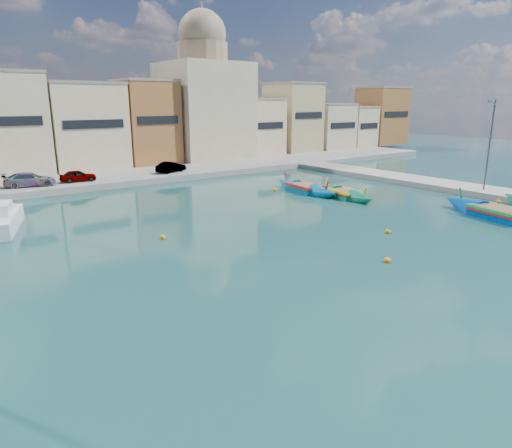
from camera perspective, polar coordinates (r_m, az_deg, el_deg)
name	(u,v)px	position (r m, az deg, el deg)	size (l,w,h in m)	color
ground	(426,252)	(26.31, 20.51, -3.29)	(160.00, 160.00, 0.00)	#143E3D
north_quay	(164,174)	(50.55, -11.45, 6.20)	(80.00, 8.00, 0.60)	gray
north_townhouses	(185,125)	(59.63, -8.92, 12.17)	(83.20, 7.87, 10.19)	beige
church_block	(204,97)	(61.75, -6.53, 15.52)	(10.00, 10.00, 19.10)	#C5B593
quay_street_lamp	(489,145)	(43.44, 27.13, 8.81)	(1.18, 0.16, 8.00)	#595B60
parked_cars	(82,175)	(45.89, -20.91, 5.74)	(17.72, 2.47, 1.23)	#4C1919
luzzu_cyan_mid	(305,189)	(41.14, 6.13, 4.37)	(2.78, 8.61, 2.50)	#00669D
luzzu_green	(345,195)	(39.24, 11.05, 3.62)	(3.07, 7.35, 2.25)	#0B7551
luzzu_blue_south	(500,215)	(35.61, 28.24, 1.00)	(4.21, 9.98, 2.81)	#0043A7
yacht_north	(2,216)	(34.78, -29.21, 0.84)	(4.84, 8.86, 11.39)	white
mooring_buoys	(367,227)	(30.08, 13.77, -0.34)	(26.18, 24.84, 0.36)	orange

